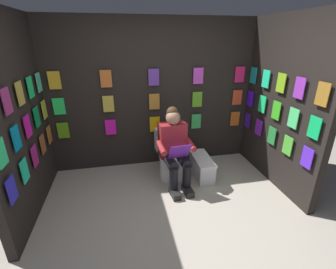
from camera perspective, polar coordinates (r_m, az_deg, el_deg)
The scene contains 7 objects.
ground_plane at distance 2.97m, azimuth 2.75°, elevation -22.93°, with size 30.00×30.00×0.00m, color #B2A899.
display_wall_back at distance 4.01m, azimuth -3.48°, elevation 9.22°, with size 3.45×0.14×2.42m.
display_wall_left at distance 3.81m, azimuth 25.63°, elevation 6.38°, with size 0.14×1.80×2.42m.
display_wall_right at distance 3.28m, azimuth -32.09°, elevation 2.85°, with size 0.14×1.80×2.42m.
toilet at distance 3.82m, azimuth 0.53°, elevation -5.53°, with size 0.43×0.57×0.77m.
person_reading at distance 3.51m, azimuth 1.61°, elevation -3.21°, with size 0.55×0.71×1.19m.
comic_longbox_near at distance 3.93m, azimuth 8.07°, elevation -7.60°, with size 0.27×0.65×0.33m.
Camera 1 is at (0.55, 2.03, 2.10)m, focal length 25.54 mm.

